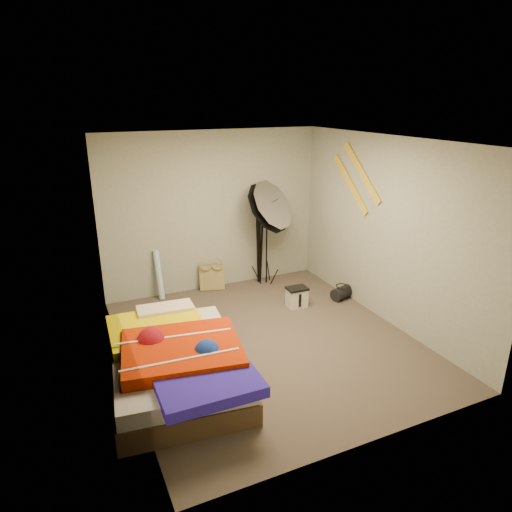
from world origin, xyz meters
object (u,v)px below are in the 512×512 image
bed (177,361)px  camera_tripod (259,237)px  camera_case (297,298)px  photo_umbrella (267,208)px  wrapping_roll (159,275)px  tote_bag (212,277)px  duffel_bag (342,293)px

bed → camera_tripod: (2.03, 2.28, 0.50)m
camera_case → photo_umbrella: photo_umbrella is taller
bed → camera_tripod: bearing=48.3°
bed → photo_umbrella: (2.04, 2.02, 1.04)m
wrapping_roll → camera_case: 2.13m
photo_umbrella → tote_bag: bearing=160.7°
tote_bag → camera_case: (0.92, -1.15, -0.06)m
bed → camera_tripod: size_ratio=1.57×
wrapping_roll → photo_umbrella: bearing=-9.9°
tote_bag → camera_tripod: camera_tripod is taller
bed → tote_bag: bearing=62.6°
wrapping_roll → photo_umbrella: 1.96m
wrapping_roll → bed: size_ratio=0.36×
bed → duffel_bag: bearing=21.0°
tote_bag → bed: 2.61m
photo_umbrella → bed: bearing=-135.4°
duffel_bag → bed: (-2.89, -1.11, 0.18)m
duffel_bag → photo_umbrella: (-0.84, 0.91, 1.22)m
camera_case → photo_umbrella: size_ratio=0.15×
camera_case → camera_tripod: bearing=96.9°
wrapping_roll → duffel_bag: wrapping_roll is taller
tote_bag → duffel_bag: tote_bag is taller
tote_bag → duffel_bag: 2.08m
duffel_bag → camera_tripod: camera_tripod is taller
wrapping_roll → bed: bearing=-98.7°
tote_bag → wrapping_roll: 0.87m
camera_case → camera_tripod: (-0.09, 1.12, 0.64)m
wrapping_roll → photo_umbrella: photo_umbrella is taller
bed → camera_case: bearing=28.6°
duffel_bag → camera_tripod: 1.60m
duffel_bag → camera_tripod: (-0.86, 1.17, 0.68)m
tote_bag → photo_umbrella: 1.43m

